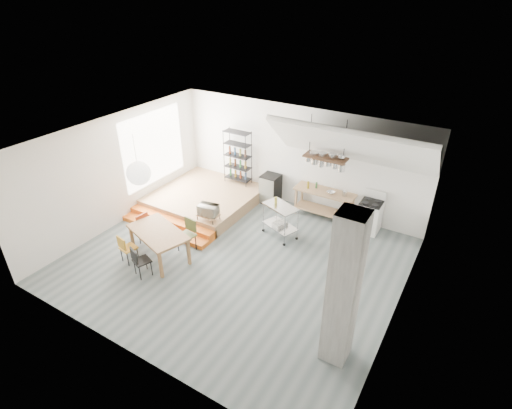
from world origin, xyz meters
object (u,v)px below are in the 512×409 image
Objects in this scene: stove at (370,216)px; dining_table at (158,234)px; rolling_cart at (280,217)px; mini_fridge at (270,189)px.

stove reaches higher than dining_table.
rolling_cart is at bearing -142.82° from stove.
mini_fridge is at bearing 147.90° from rolling_cart.
rolling_cart reaches higher than mini_fridge.
dining_table is (-4.25, -4.04, 0.23)m from stove.
stove is 3.26m from mini_fridge.
stove reaches higher than rolling_cart.
rolling_cart is 1.16× the size of mini_fridge.
rolling_cart is at bearing 66.27° from dining_table.
dining_table is 1.98× the size of mini_fridge.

